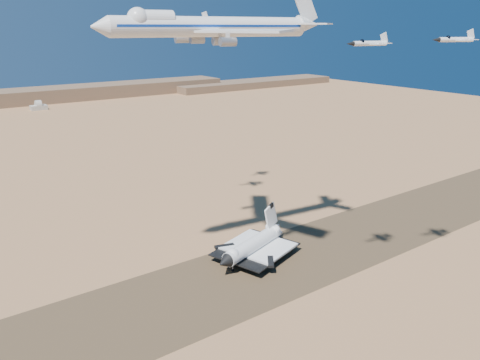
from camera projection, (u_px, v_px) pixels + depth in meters
ground at (229, 282)px, 185.84m from camera, size 1200.00×1200.00×0.00m
runway at (229, 282)px, 185.83m from camera, size 600.00×50.00×0.06m
ridgeline at (48, 97)px, 627.58m from camera, size 960.00×90.00×18.00m
shuttle at (253, 246)px, 202.84m from camera, size 44.35×35.52×21.60m
carrier_747 at (207, 27)px, 165.52m from camera, size 89.13×68.38×22.13m
crew_a at (279, 258)px, 203.27m from camera, size 0.59×0.74×1.77m
crew_b at (273, 260)px, 201.44m from camera, size 0.57×0.86×1.64m
crew_c at (283, 256)px, 204.94m from camera, size 1.17×0.84×1.80m
chase_jet_a at (369, 43)px, 144.67m from camera, size 16.47×9.12×4.12m
chase_jet_b at (455, 39)px, 149.59m from camera, size 16.29×9.47×4.15m
chase_jet_c at (192, 19)px, 215.62m from camera, size 16.38×9.52×4.17m
chase_jet_d at (212, 26)px, 239.82m from camera, size 15.18×8.04×3.78m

